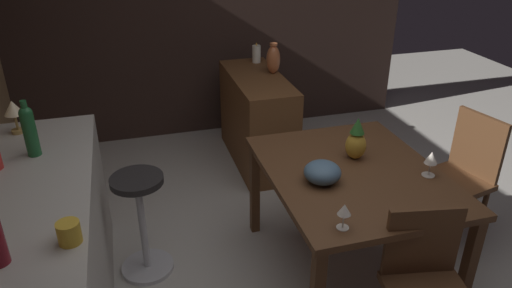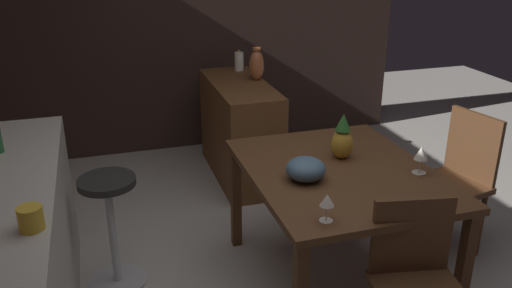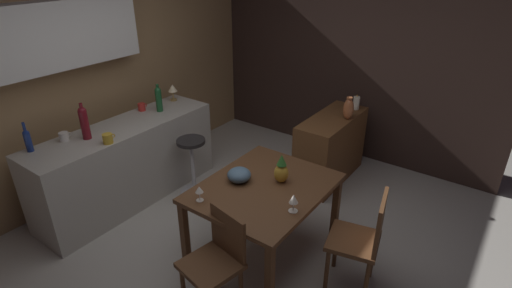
{
  "view_description": "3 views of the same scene",
  "coord_description": "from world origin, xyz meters",
  "px_view_note": "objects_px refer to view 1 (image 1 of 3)",
  "views": [
    {
      "loc": [
        -2.08,
        1.0,
        2.14
      ],
      "look_at": [
        0.59,
        0.23,
        0.75
      ],
      "focal_mm": 33.36,
      "sensor_mm": 36.0,
      "label": 1
    },
    {
      "loc": [
        -2.3,
        1.0,
        1.97
      ],
      "look_at": [
        0.4,
        0.16,
        0.82
      ],
      "focal_mm": 37.2,
      "sensor_mm": 36.0,
      "label": 2
    },
    {
      "loc": [
        -2.3,
        -1.88,
        2.6
      ],
      "look_at": [
        0.64,
        0.25,
        0.79
      ],
      "focal_mm": 27.69,
      "sensor_mm": 36.0,
      "label": 3
    }
  ],
  "objects_px": {
    "sideboard_cabinet": "(257,120)",
    "pillar_candle_tall": "(256,54)",
    "cup_mustard": "(69,232)",
    "wine_glass_left": "(431,159)",
    "fruit_bowl": "(323,172)",
    "chair_by_doorway": "(461,174)",
    "pineapple_centerpiece": "(356,141)",
    "dining_table": "(352,183)",
    "counter_lamp": "(13,110)",
    "vase_copper": "(273,59)",
    "wine_glass_right": "(344,211)",
    "chair_near_window": "(426,286)",
    "wine_bottle_green": "(29,129)",
    "bar_stool": "(142,222)"
  },
  "relations": [
    {
      "from": "sideboard_cabinet",
      "to": "wine_glass_left",
      "type": "bearing_deg",
      "value": -163.58
    },
    {
      "from": "wine_glass_left",
      "to": "wine_bottle_green",
      "type": "xyz_separation_m",
      "value": [
        0.57,
        2.16,
        0.21
      ]
    },
    {
      "from": "wine_glass_left",
      "to": "counter_lamp",
      "type": "bearing_deg",
      "value": 68.21
    },
    {
      "from": "wine_bottle_green",
      "to": "counter_lamp",
      "type": "height_order",
      "value": "wine_bottle_green"
    },
    {
      "from": "cup_mustard",
      "to": "wine_glass_left",
      "type": "bearing_deg",
      "value": -81.3
    },
    {
      "from": "sideboard_cabinet",
      "to": "wine_bottle_green",
      "type": "xyz_separation_m",
      "value": [
        -1.19,
        1.64,
        0.65
      ]
    },
    {
      "from": "sideboard_cabinet",
      "to": "chair_near_window",
      "type": "xyz_separation_m",
      "value": [
        -2.32,
        -0.19,
        0.07
      ]
    },
    {
      "from": "dining_table",
      "to": "counter_lamp",
      "type": "distance_m",
      "value": 2.08
    },
    {
      "from": "wine_glass_left",
      "to": "fruit_bowl",
      "type": "xyz_separation_m",
      "value": [
        0.11,
        0.62,
        -0.05
      ]
    },
    {
      "from": "dining_table",
      "to": "chair_by_doorway",
      "type": "xyz_separation_m",
      "value": [
        0.11,
        -0.88,
        -0.14
      ]
    },
    {
      "from": "wine_glass_left",
      "to": "pineapple_centerpiece",
      "type": "bearing_deg",
      "value": 45.01
    },
    {
      "from": "counter_lamp",
      "to": "wine_glass_left",
      "type": "bearing_deg",
      "value": -111.79
    },
    {
      "from": "sideboard_cabinet",
      "to": "wine_glass_left",
      "type": "distance_m",
      "value": 1.9
    },
    {
      "from": "wine_glass_left",
      "to": "vase_copper",
      "type": "height_order",
      "value": "vase_copper"
    },
    {
      "from": "fruit_bowl",
      "to": "pillar_candle_tall",
      "type": "bearing_deg",
      "value": -5.71
    },
    {
      "from": "dining_table",
      "to": "wine_glass_right",
      "type": "distance_m",
      "value": 0.61
    },
    {
      "from": "vase_copper",
      "to": "wine_glass_left",
      "type": "bearing_deg",
      "value": -168.68
    },
    {
      "from": "chair_by_doorway",
      "to": "pineapple_centerpiece",
      "type": "bearing_deg",
      "value": 87.69
    },
    {
      "from": "pineapple_centerpiece",
      "to": "pillar_candle_tall",
      "type": "distance_m",
      "value": 1.86
    },
    {
      "from": "wine_glass_left",
      "to": "counter_lamp",
      "type": "relative_size",
      "value": 0.75
    },
    {
      "from": "sideboard_cabinet",
      "to": "counter_lamp",
      "type": "relative_size",
      "value": 5.32
    },
    {
      "from": "pineapple_centerpiece",
      "to": "vase_copper",
      "type": "relative_size",
      "value": 1.01
    },
    {
      "from": "pineapple_centerpiece",
      "to": "cup_mustard",
      "type": "xyz_separation_m",
      "value": [
        -0.61,
        1.61,
        0.09
      ]
    },
    {
      "from": "bar_stool",
      "to": "wine_bottle_green",
      "type": "height_order",
      "value": "wine_bottle_green"
    },
    {
      "from": "vase_copper",
      "to": "pillar_candle_tall",
      "type": "bearing_deg",
      "value": 8.08
    },
    {
      "from": "sideboard_cabinet",
      "to": "pillar_candle_tall",
      "type": "distance_m",
      "value": 0.64
    },
    {
      "from": "wine_glass_left",
      "to": "cup_mustard",
      "type": "relative_size",
      "value": 1.18
    },
    {
      "from": "sideboard_cabinet",
      "to": "fruit_bowl",
      "type": "xyz_separation_m",
      "value": [
        -1.66,
        0.1,
        0.39
      ]
    },
    {
      "from": "chair_by_doorway",
      "to": "fruit_bowl",
      "type": "relative_size",
      "value": 4.36
    },
    {
      "from": "wine_glass_right",
      "to": "wine_glass_left",
      "type": "bearing_deg",
      "value": -65.06
    },
    {
      "from": "chair_near_window",
      "to": "cup_mustard",
      "type": "xyz_separation_m",
      "value": [
        0.26,
        1.59,
        0.47
      ]
    },
    {
      "from": "dining_table",
      "to": "sideboard_cabinet",
      "type": "xyz_separation_m",
      "value": [
        1.6,
        0.13,
        -0.25
      ]
    },
    {
      "from": "counter_lamp",
      "to": "wine_glass_right",
      "type": "bearing_deg",
      "value": -127.85
    },
    {
      "from": "wine_bottle_green",
      "to": "chair_by_doorway",
      "type": "bearing_deg",
      "value": -96.3
    },
    {
      "from": "wine_glass_left",
      "to": "cup_mustard",
      "type": "distance_m",
      "value": 1.95
    },
    {
      "from": "fruit_bowl",
      "to": "cup_mustard",
      "type": "xyz_separation_m",
      "value": [
        -0.4,
        1.3,
        0.15
      ]
    },
    {
      "from": "bar_stool",
      "to": "fruit_bowl",
      "type": "xyz_separation_m",
      "value": [
        -0.41,
        -1.01,
        0.43
      ]
    },
    {
      "from": "counter_lamp",
      "to": "vase_copper",
      "type": "distance_m",
      "value": 2.13
    },
    {
      "from": "wine_glass_right",
      "to": "fruit_bowl",
      "type": "distance_m",
      "value": 0.44
    },
    {
      "from": "counter_lamp",
      "to": "chair_near_window",
      "type": "bearing_deg",
      "value": -126.79
    },
    {
      "from": "wine_bottle_green",
      "to": "pillar_candle_tall",
      "type": "relative_size",
      "value": 1.73
    },
    {
      "from": "bar_stool",
      "to": "wine_glass_left",
      "type": "xyz_separation_m",
      "value": [
        -0.52,
        -1.63,
        0.48
      ]
    },
    {
      "from": "chair_by_doorway",
      "to": "wine_bottle_green",
      "type": "relative_size",
      "value": 2.86
    },
    {
      "from": "sideboard_cabinet",
      "to": "pineapple_centerpiece",
      "type": "relative_size",
      "value": 4.07
    },
    {
      "from": "fruit_bowl",
      "to": "cup_mustard",
      "type": "relative_size",
      "value": 1.62
    },
    {
      "from": "chair_by_doorway",
      "to": "pineapple_centerpiece",
      "type": "xyz_separation_m",
      "value": [
        0.03,
        0.8,
        0.34
      ]
    },
    {
      "from": "cup_mustard",
      "to": "counter_lamp",
      "type": "height_order",
      "value": "counter_lamp"
    },
    {
      "from": "wine_glass_left",
      "to": "pillar_candle_tall",
      "type": "height_order",
      "value": "pillar_candle_tall"
    },
    {
      "from": "fruit_bowl",
      "to": "dining_table",
      "type": "bearing_deg",
      "value": -74.85
    },
    {
      "from": "chair_near_window",
      "to": "vase_copper",
      "type": "bearing_deg",
      "value": 0.76
    }
  ]
}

